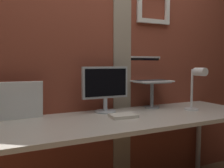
{
  "coord_description": "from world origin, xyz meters",
  "views": [
    {
      "loc": [
        -0.82,
        -1.58,
        1.17
      ],
      "look_at": [
        -0.03,
        0.09,
        1.01
      ],
      "focal_mm": 37.9,
      "sensor_mm": 36.0,
      "label": 1
    }
  ],
  "objects": [
    {
      "name": "brick_wall_back",
      "position": [
        0.0,
        0.4,
        1.19
      ],
      "size": [
        3.35,
        0.16,
        2.39
      ],
      "color": "brown",
      "rests_on": "ground_plane"
    },
    {
      "name": "whiteboard_panel",
      "position": [
        -0.72,
        0.25,
        0.9
      ],
      "size": [
        0.36,
        0.06,
        0.28
      ],
      "primitive_type": "cube",
      "rotation": [
        0.16,
        0.0,
        0.0
      ],
      "color": "white",
      "rests_on": "desk"
    },
    {
      "name": "laptop_stand",
      "position": [
        0.44,
        0.22,
        0.92
      ],
      "size": [
        0.28,
        0.22,
        0.24
      ],
      "color": "gray",
      "rests_on": "desk"
    },
    {
      "name": "monitor",
      "position": [
        -0.03,
        0.22,
        0.99
      ],
      "size": [
        0.4,
        0.18,
        0.39
      ],
      "color": "#ADB2B7",
      "rests_on": "desk"
    },
    {
      "name": "laptop",
      "position": [
        0.44,
        0.3,
        1.07
      ],
      "size": [
        0.35,
        0.3,
        0.24
      ],
      "color": "white",
      "rests_on": "laptop_stand"
    },
    {
      "name": "desk",
      "position": [
        -0.03,
        -0.01,
        0.7
      ],
      "size": [
        2.39,
        0.71,
        0.76
      ],
      "color": "beige",
      "rests_on": "ground_plane"
    },
    {
      "name": "desk_lamp",
      "position": [
        0.7,
        -0.07,
        0.99
      ],
      "size": [
        0.12,
        0.2,
        0.38
      ],
      "color": "white",
      "rests_on": "desk"
    },
    {
      "name": "paper_clutter_stack",
      "position": [
        0.02,
        -0.01,
        0.77
      ],
      "size": [
        0.21,
        0.15,
        0.02
      ],
      "primitive_type": "cube",
      "rotation": [
        0.0,
        0.0,
        -0.07
      ],
      "color": "silver",
      "rests_on": "desk"
    }
  ]
}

